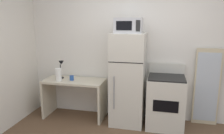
# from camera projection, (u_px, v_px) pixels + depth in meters

# --- Properties ---
(wall_back_white) EXTENTS (5.00, 0.10, 2.60)m
(wall_back_white) POSITION_uv_depth(u_px,v_px,m) (139.00, 51.00, 4.23)
(wall_back_white) COLOR silver
(wall_back_white) RESTS_ON ground
(desk) EXTENTS (1.16, 0.55, 0.75)m
(desk) POSITION_uv_depth(u_px,v_px,m) (75.00, 91.00, 4.33)
(desk) COLOR beige
(desk) RESTS_ON ground
(desk_lamp) EXTENTS (0.14, 0.12, 0.35)m
(desk_lamp) POSITION_uv_depth(u_px,v_px,m) (61.00, 66.00, 4.33)
(desk_lamp) COLOR black
(desk_lamp) RESTS_ON desk
(coffee_mug) EXTENTS (0.08, 0.08, 0.09)m
(coffee_mug) POSITION_uv_depth(u_px,v_px,m) (72.00, 78.00, 4.24)
(coffee_mug) COLOR #264C99
(coffee_mug) RESTS_ON desk
(paper_towel_roll) EXTENTS (0.11, 0.11, 0.24)m
(paper_towel_roll) POSITION_uv_depth(u_px,v_px,m) (59.00, 75.00, 4.19)
(paper_towel_roll) COLOR white
(paper_towel_roll) RESTS_ON desk
(refrigerator) EXTENTS (0.59, 0.62, 1.66)m
(refrigerator) POSITION_uv_depth(u_px,v_px,m) (128.00, 79.00, 4.02)
(refrigerator) COLOR beige
(refrigerator) RESTS_ON ground
(microwave) EXTENTS (0.46, 0.35, 0.26)m
(microwave) POSITION_uv_depth(u_px,v_px,m) (129.00, 25.00, 3.79)
(microwave) COLOR #B7B7BC
(microwave) RESTS_ON refrigerator
(oven_range) EXTENTS (0.64, 0.61, 1.10)m
(oven_range) POSITION_uv_depth(u_px,v_px,m) (165.00, 101.00, 3.95)
(oven_range) COLOR beige
(oven_range) RESTS_ON ground
(leaning_mirror) EXTENTS (0.44, 0.03, 1.40)m
(leaning_mirror) POSITION_uv_depth(u_px,v_px,m) (207.00, 87.00, 3.99)
(leaning_mirror) COLOR #C6B793
(leaning_mirror) RESTS_ON ground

